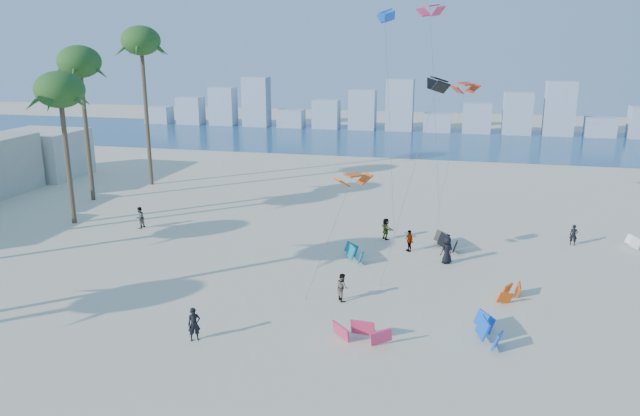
# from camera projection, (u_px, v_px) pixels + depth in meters

# --- Properties ---
(ocean) EXTENTS (220.00, 220.00, 0.00)m
(ocean) POSITION_uv_depth(u_px,v_px,m) (383.00, 139.00, 91.27)
(ocean) COLOR navy
(ocean) RESTS_ON ground
(kitesurfer_near) EXTENTS (0.75, 0.68, 1.71)m
(kitesurfer_near) POSITION_uv_depth(u_px,v_px,m) (194.00, 324.00, 29.74)
(kitesurfer_near) COLOR black
(kitesurfer_near) RESTS_ON ground
(kitesurfer_mid) EXTENTS (0.92, 0.99, 1.62)m
(kitesurfer_mid) POSITION_uv_depth(u_px,v_px,m) (342.00, 287.00, 34.38)
(kitesurfer_mid) COLOR gray
(kitesurfer_mid) RESTS_ON ground
(kitesurfers_far) EXTENTS (39.88, 8.19, 1.85)m
(kitesurfers_far) POSITION_uv_depth(u_px,v_px,m) (426.00, 242.00, 41.94)
(kitesurfers_far) COLOR black
(kitesurfers_far) RESTS_ON ground
(grounded_kites) EXTENTS (21.30, 19.56, 0.99)m
(grounded_kites) POSITION_uv_depth(u_px,v_px,m) (456.00, 279.00, 36.39)
(grounded_kites) COLOR #D12E5B
(grounded_kites) RESTS_ON ground
(flying_kites) EXTENTS (30.00, 30.49, 17.69)m
(flying_kites) POSITION_uv_depth(u_px,v_px,m) (503.00, 79.00, 39.98)
(flying_kites) COLOR #F5550C
(flying_kites) RESTS_ON ground
(distant_skyline) EXTENTS (85.00, 3.00, 8.40)m
(distant_skyline) POSITION_uv_depth(u_px,v_px,m) (384.00, 111.00, 100.09)
(distant_skyline) COLOR #9EADBF
(distant_skyline) RESTS_ON ground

